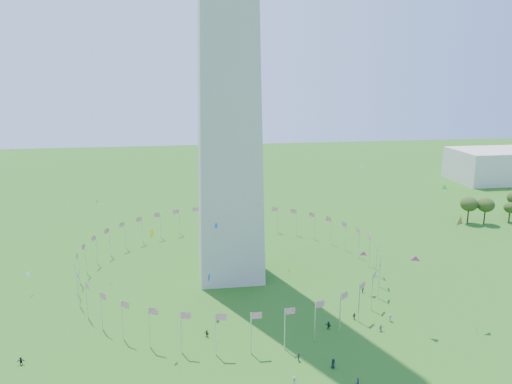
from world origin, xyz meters
TOP-DOWN VIEW (x-y plane):
  - ground at (0.00, 0.00)m, footprint 600.00×600.00m
  - flag_ring at (-0.00, 50.00)m, footprint 80.24×80.24m
  - gov_building_east_a at (150.00, 150.00)m, footprint 50.00×30.00m
  - crowd at (8.10, 3.41)m, footprint 100.34×70.88m
  - kites_aloft at (20.04, 21.25)m, footprint 105.77×72.68m

SIDE VIEW (x-z plane):
  - ground at x=0.00m, z-range 0.00..0.00m
  - crowd at x=8.10m, z-range -0.16..1.79m
  - flag_ring at x=0.00m, z-range 0.00..9.00m
  - gov_building_east_a at x=150.00m, z-range 0.00..16.00m
  - kites_aloft at x=20.04m, z-range 0.28..36.77m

